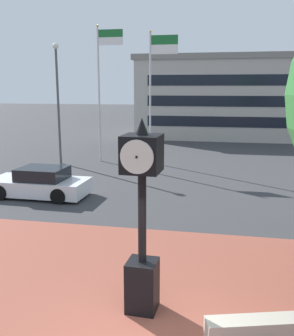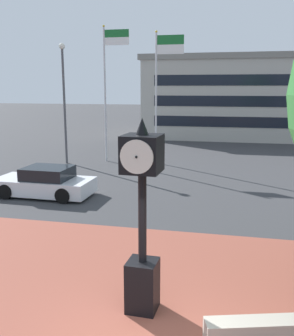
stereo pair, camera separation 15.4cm
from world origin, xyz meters
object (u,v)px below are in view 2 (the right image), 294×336
at_px(civic_building, 279,97).
at_px(street_lamp_post, 64,92).
at_px(street_clock, 142,219).
at_px(flagpole_secondary, 160,85).
at_px(flagpole_primary, 108,83).
at_px(car_street_near, 45,183).

xyz_separation_m(civic_building, street_lamp_post, (-14.30, -17.95, 0.60)).
distance_m(street_clock, flagpole_secondary, 16.55).
height_order(street_clock, street_lamp_post, street_lamp_post).
height_order(flagpole_primary, civic_building, flagpole_primary).
bearing_deg(flagpole_primary, flagpole_secondary, 0.00).
relative_size(street_clock, car_street_near, 0.95).
bearing_deg(civic_building, car_street_near, -115.86).
xyz_separation_m(flagpole_primary, civic_building, (11.95, 16.70, -1.15)).
xyz_separation_m(flagpole_secondary, civic_building, (8.68, 16.70, -1.05)).
bearing_deg(flagpole_primary, street_clock, -69.78).
height_order(flagpole_primary, street_lamp_post, flagpole_primary).
bearing_deg(street_lamp_post, flagpole_primary, 28.14).
height_order(car_street_near, flagpole_secondary, flagpole_secondary).
bearing_deg(flagpole_secondary, street_clock, -80.65).
bearing_deg(civic_building, street_clock, -100.41).
bearing_deg(car_street_near, flagpole_primary, -0.06).
xyz_separation_m(flagpole_secondary, street_lamp_post, (-5.62, -1.26, -0.45)).
bearing_deg(car_street_near, street_lamp_post, 18.09).
bearing_deg(street_clock, civic_building, 82.37).
relative_size(car_street_near, flagpole_secondary, 0.54).
relative_size(car_street_near, flagpole_primary, 0.51).
bearing_deg(street_clock, flagpole_secondary, 102.13).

